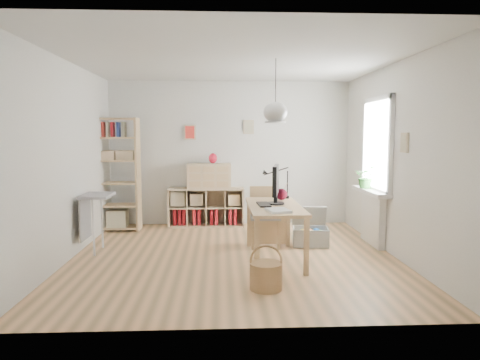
{
  "coord_description": "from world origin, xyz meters",
  "views": [
    {
      "loc": [
        -0.19,
        -5.86,
        1.7
      ],
      "look_at": [
        0.1,
        0.3,
        1.05
      ],
      "focal_mm": 32.0,
      "sensor_mm": 36.0,
      "label": 1
    }
  ],
  "objects_px": {
    "drawer_chest": "(209,176)",
    "monitor": "(276,183)",
    "cube_shelf": "(205,210)",
    "chair": "(265,213)",
    "storage_chest": "(311,233)",
    "desk": "(275,212)",
    "tall_bookshelf": "(116,170)"
  },
  "relations": [
    {
      "from": "cube_shelf",
      "to": "monitor",
      "type": "bearing_deg",
      "value": -63.98
    },
    {
      "from": "desk",
      "to": "monitor",
      "type": "height_order",
      "value": "monitor"
    },
    {
      "from": "storage_chest",
      "to": "monitor",
      "type": "height_order",
      "value": "monitor"
    },
    {
      "from": "tall_bookshelf",
      "to": "monitor",
      "type": "height_order",
      "value": "tall_bookshelf"
    },
    {
      "from": "chair",
      "to": "tall_bookshelf",
      "type": "bearing_deg",
      "value": 155.88
    },
    {
      "from": "cube_shelf",
      "to": "chair",
      "type": "xyz_separation_m",
      "value": [
        0.96,
        -1.51,
        0.22
      ]
    },
    {
      "from": "desk",
      "to": "tall_bookshelf",
      "type": "relative_size",
      "value": 0.75
    },
    {
      "from": "storage_chest",
      "to": "drawer_chest",
      "type": "distance_m",
      "value": 2.29
    },
    {
      "from": "storage_chest",
      "to": "drawer_chest",
      "type": "bearing_deg",
      "value": 146.17
    },
    {
      "from": "desk",
      "to": "monitor",
      "type": "bearing_deg",
      "value": 75.27
    },
    {
      "from": "chair",
      "to": "storage_chest",
      "type": "relative_size",
      "value": 1.34
    },
    {
      "from": "desk",
      "to": "cube_shelf",
      "type": "bearing_deg",
      "value": 114.61
    },
    {
      "from": "cube_shelf",
      "to": "monitor",
      "type": "distance_m",
      "value": 2.5
    },
    {
      "from": "chair",
      "to": "storage_chest",
      "type": "distance_m",
      "value": 0.8
    },
    {
      "from": "tall_bookshelf",
      "to": "storage_chest",
      "type": "relative_size",
      "value": 2.96
    },
    {
      "from": "tall_bookshelf",
      "to": "monitor",
      "type": "relative_size",
      "value": 3.27
    },
    {
      "from": "storage_chest",
      "to": "desk",
      "type": "bearing_deg",
      "value": -123.57
    },
    {
      "from": "monitor",
      "to": "tall_bookshelf",
      "type": "bearing_deg",
      "value": 155.14
    },
    {
      "from": "chair",
      "to": "monitor",
      "type": "xyz_separation_m",
      "value": [
        0.08,
        -0.63,
        0.53
      ]
    },
    {
      "from": "desk",
      "to": "storage_chest",
      "type": "height_order",
      "value": "desk"
    },
    {
      "from": "tall_bookshelf",
      "to": "drawer_chest",
      "type": "distance_m",
      "value": 1.66
    },
    {
      "from": "cube_shelf",
      "to": "storage_chest",
      "type": "height_order",
      "value": "cube_shelf"
    },
    {
      "from": "storage_chest",
      "to": "drawer_chest",
      "type": "height_order",
      "value": "drawer_chest"
    },
    {
      "from": "chair",
      "to": "drawer_chest",
      "type": "bearing_deg",
      "value": 122.91
    },
    {
      "from": "tall_bookshelf",
      "to": "storage_chest",
      "type": "distance_m",
      "value": 3.58
    },
    {
      "from": "drawer_chest",
      "to": "monitor",
      "type": "bearing_deg",
      "value": -66.77
    },
    {
      "from": "cube_shelf",
      "to": "tall_bookshelf",
      "type": "height_order",
      "value": "tall_bookshelf"
    },
    {
      "from": "desk",
      "to": "chair",
      "type": "bearing_deg",
      "value": 94.75
    },
    {
      "from": "tall_bookshelf",
      "to": "chair",
      "type": "xyz_separation_m",
      "value": [
        2.53,
        -1.23,
        -0.57
      ]
    },
    {
      "from": "cube_shelf",
      "to": "chair",
      "type": "bearing_deg",
      "value": -57.51
    },
    {
      "from": "storage_chest",
      "to": "cube_shelf",
      "type": "bearing_deg",
      "value": 146.69
    },
    {
      "from": "chair",
      "to": "storage_chest",
      "type": "height_order",
      "value": "chair"
    }
  ]
}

